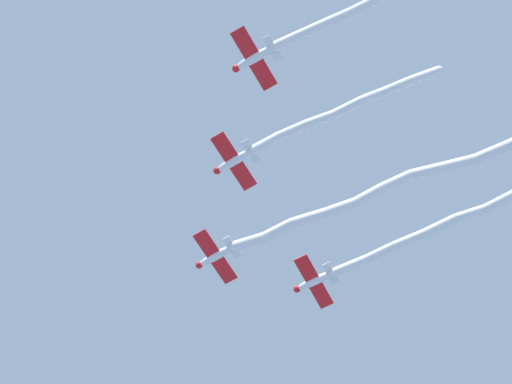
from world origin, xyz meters
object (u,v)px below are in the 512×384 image
airplane_right_wing (314,281)px  airplane_slot (254,58)px  airplane_left_wing (234,161)px  airplane_lead (216,256)px

airplane_right_wing → airplane_slot: (-21.62, 5.48, -0.60)m
airplane_right_wing → airplane_left_wing: bearing=86.4°
airplane_slot → airplane_left_wing: bearing=-49.3°
airplane_lead → airplane_slot: 19.17m
airplane_left_wing → airplane_lead: bearing=-48.0°
airplane_lead → airplane_right_wing: airplane_right_wing is taller
airplane_right_wing → airplane_slot: airplane_right_wing is taller
airplane_lead → airplane_slot: bearing=131.5°
airplane_lead → airplane_left_wing: same height
airplane_lead → airplane_slot: airplane_lead is taller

